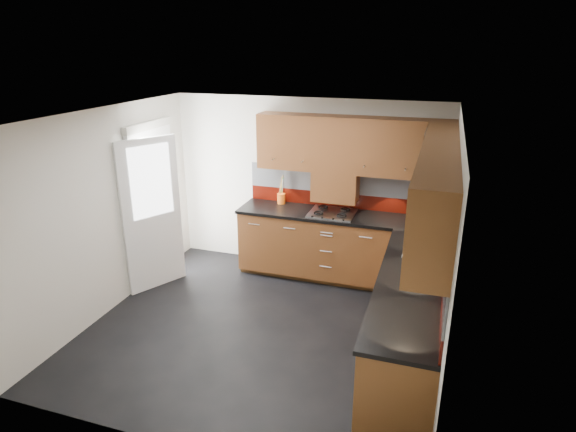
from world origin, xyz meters
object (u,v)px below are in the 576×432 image
(gas_hob, at_px, (332,213))
(food_processor, at_px, (415,248))
(toaster, at_px, (431,215))
(utensil_pot, at_px, (281,197))

(gas_hob, relative_size, food_processor, 2.04)
(toaster, height_order, food_processor, food_processor)
(gas_hob, relative_size, utensil_pot, 1.44)
(utensil_pot, relative_size, food_processor, 1.41)
(gas_hob, xyz_separation_m, food_processor, (1.14, -1.12, 0.12))
(gas_hob, distance_m, food_processor, 1.60)
(utensil_pot, xyz_separation_m, toaster, (2.03, -0.11, -0.01))
(food_processor, bearing_deg, utensil_pot, 145.09)
(utensil_pot, bearing_deg, toaster, -3.23)
(utensil_pot, height_order, toaster, utensil_pot)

